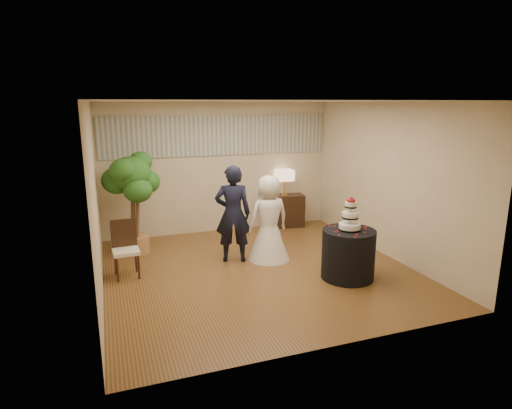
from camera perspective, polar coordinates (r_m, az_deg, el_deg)
name	(u,v)px	position (r m, az deg, el deg)	size (l,w,h in m)	color
floor	(258,270)	(7.36, 0.32, -8.72)	(5.00, 5.00, 0.00)	brown
ceiling	(259,101)	(6.82, 0.35, 13.63)	(5.00, 5.00, 0.00)	white
wall_back	(219,168)	(9.31, -4.96, 4.87)	(5.00, 0.06, 2.80)	beige
wall_front	(337,232)	(4.75, 10.72, -3.62)	(5.00, 0.06, 2.80)	beige
wall_left	(95,201)	(6.55, -20.67, 0.44)	(0.06, 5.00, 2.80)	beige
wall_right	(387,180)	(8.14, 17.13, 3.10)	(0.06, 5.00, 2.80)	beige
mural_border	(219,135)	(9.21, -5.01, 9.16)	(4.90, 0.02, 0.85)	#A5A498
groom	(233,214)	(7.54, -3.10, -1.26)	(0.63, 0.42, 1.74)	black
bride	(269,218)	(7.64, 1.73, -1.80)	(0.76, 0.76, 1.54)	white
cake_table	(348,254)	(7.07, 12.18, -6.48)	(0.85, 0.85, 0.81)	black
wedding_cake	(350,214)	(6.88, 12.46, -1.19)	(0.35, 0.35, 0.54)	white
console	(284,211)	(9.79, 3.74, -0.84)	(0.89, 0.39, 0.74)	black
table_lamp	(284,182)	(9.65, 3.80, 2.96)	(0.35, 0.35, 0.58)	#CCAF86
ficus_tree	(133,203)	(8.23, -16.13, 0.19)	(0.92, 0.92, 1.93)	#275C1D
side_chair	(126,250)	(7.24, -16.96, -5.79)	(0.43, 0.45, 0.93)	black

